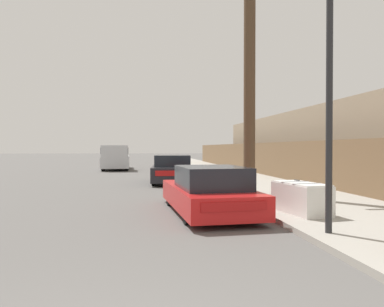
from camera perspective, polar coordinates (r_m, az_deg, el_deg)
The scene contains 9 objects.
sidewalk_curb at distance 26.10m, azimuth 3.35°, elevation -2.62°, with size 4.20×63.00×0.12m, color #9E998E.
discarded_fridge at distance 9.21m, azimuth 16.26°, elevation -6.50°, with size 0.94×1.67×0.74m.
parked_sports_car_red at distance 9.45m, azimuth 2.57°, elevation -5.85°, with size 2.03×4.48×1.20m.
car_parked_mid at distance 17.65m, azimuth -3.01°, elevation -2.47°, with size 2.18×4.35×1.31m.
pickup_truck at distance 28.52m, azimuth -11.54°, elevation -0.64°, with size 2.09×5.81×1.82m.
utility_pole at distance 12.98m, azimuth 8.76°, elevation 12.55°, with size 1.80×0.39×8.18m.
street_lamp at distance 7.25m, azimuth 20.20°, elevation 10.19°, with size 0.26×0.26×4.67m.
wooden_fence at distance 24.06m, azimuth 9.08°, elevation -0.61°, with size 0.08×38.01×1.82m, color brown.
building_right_house at distance 24.74m, azimuth 19.09°, elevation 1.27°, with size 6.00×21.14×3.68m, color gray.
Camera 1 is at (0.29, -2.06, 1.65)m, focal length 35.00 mm.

